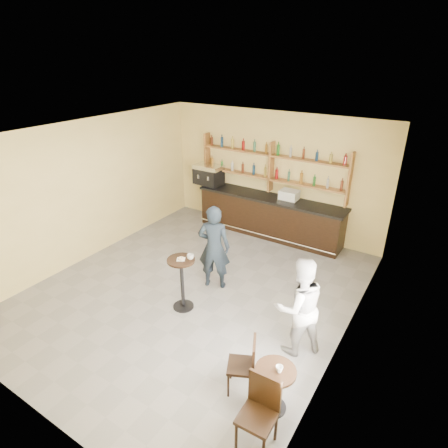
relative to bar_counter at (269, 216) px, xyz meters
The scene contains 23 objects.
floor 3.20m from the bar_counter, 92.32° to the right, with size 7.00×7.00×0.00m, color slate.
ceiling 4.12m from the bar_counter, 92.32° to the right, with size 7.00×7.00×0.00m, color white.
wall_back 1.12m from the bar_counter, 110.01° to the left, with size 7.00×7.00×0.00m, color #F2DA89.
wall_front 6.74m from the bar_counter, 91.10° to the right, with size 7.00×7.00×0.00m, color #F2DA89.
wall_left 4.56m from the bar_counter, 134.79° to the right, with size 7.00×7.00×0.00m, color #F2DA89.
wall_right 4.39m from the bar_counter, 47.64° to the right, with size 7.00×7.00×0.00m, color #F2DA89.
window_pane 5.34m from the bar_counter, 56.62° to the right, with size 2.00×2.00×0.00m, color white.
window_frame 5.33m from the bar_counter, 56.67° to the right, with size 0.04×1.70×2.10m, color black, non-canonical shape.
shelf_unit 1.30m from the bar_counter, 120.08° to the left, with size 4.00×0.26×1.40m, color brown, non-canonical shape.
liquor_bottles 1.46m from the bar_counter, 120.08° to the left, with size 3.68×0.10×1.00m, color #8C5919, non-canonical shape.
bar_counter is the anchor object (origin of this frame).
espresso_machine 2.11m from the bar_counter, behind, with size 0.78×0.50×0.56m, color black, non-canonical shape.
pastry_case 0.85m from the bar_counter, ahead, with size 0.47×0.37×0.28m, color silver, non-canonical shape.
pedestal_table 3.73m from the bar_counter, 89.73° to the right, with size 0.52×0.52×1.07m, color black, non-canonical shape.
napkin 3.77m from the bar_counter, 89.73° to the right, with size 0.15×0.15×0.00m, color white.
donut 3.78m from the bar_counter, 89.58° to the right, with size 0.11×0.11×0.04m, color #E2A452.
cup_pedestal 3.68m from the bar_counter, 87.51° to the right, with size 0.13×0.13×0.10m, color white.
man_main 2.80m from the bar_counter, 87.83° to the right, with size 0.66×0.43×1.81m, color black.
cafe_table 5.44m from the bar_counter, 62.97° to the right, with size 0.56×0.56×0.71m, color black, non-canonical shape.
cup_cafe 5.47m from the bar_counter, 62.51° to the right, with size 0.10×0.10×0.09m, color white.
chair_west 5.17m from the bar_counter, 68.16° to the right, with size 0.39×0.39×0.90m, color black, non-canonical shape.
chair_south 6.00m from the bar_counter, 65.15° to the right, with size 0.43×0.43×1.00m, color black, non-canonical shape.
patron_second 4.27m from the bar_counter, 57.70° to the right, with size 0.83×0.65×1.71m, color #A09FA4.
Camera 1 is at (3.99, -5.14, 4.53)m, focal length 30.00 mm.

